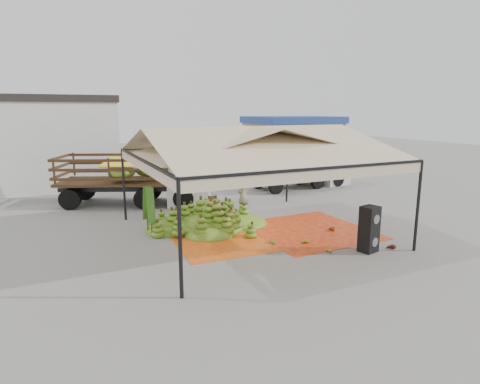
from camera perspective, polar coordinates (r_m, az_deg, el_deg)
name	(u,v)px	position (r m, az deg, el deg)	size (l,w,h in m)	color
ground	(252,233)	(15.27, 1.73, -5.88)	(90.00, 90.00, 0.00)	slate
canopy_tent	(253,146)	(14.62, 1.81, 6.55)	(8.10, 8.10, 4.00)	black
building_tan	(292,143)	(30.94, 7.39, 6.86)	(6.30, 5.30, 4.10)	tan
tarp_left	(231,238)	(14.66, -1.29, -6.60)	(4.06, 3.87, 0.01)	orange
tarp_right	(309,230)	(15.84, 9.84, -5.38)	(4.27, 4.48, 0.01)	orange
banana_heap	(210,214)	(15.93, -4.23, -3.12)	(5.08, 4.17, 1.09)	#3F7317
hand_yellow_a	(327,250)	(13.54, 12.23, -8.06)	(0.41, 0.33, 0.18)	#B19523
hand_yellow_b	(305,241)	(14.21, 9.26, -6.96)	(0.44, 0.36, 0.20)	#AE8022
hand_red_a	(330,228)	(15.91, 12.64, -5.03)	(0.48, 0.39, 0.22)	#5E3115
hand_red_b	(391,247)	(14.43, 20.63, -7.27)	(0.45, 0.37, 0.20)	#551913
hand_green	(270,241)	(14.12, 4.23, -6.91)	(0.48, 0.39, 0.22)	#447518
hanging_bunches	(298,165)	(14.69, 8.26, 3.79)	(4.74, 0.24, 0.20)	#3A6E17
speaker_stack	(369,229)	(13.80, 17.88, -5.05)	(0.65, 0.60, 1.53)	black
banana_leaves	(146,235)	(15.48, -13.28, -5.95)	(0.96, 1.36, 3.70)	#396F1D
vendor	(243,195)	(17.89, 0.46, -0.50)	(0.61, 0.40, 1.67)	gray
truck_left	(141,173)	(20.28, -13.85, 2.60)	(7.62, 5.09, 2.48)	#4D2E19
truck_right	(304,165)	(24.51, 9.14, 3.83)	(6.44, 2.67, 2.15)	#483618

